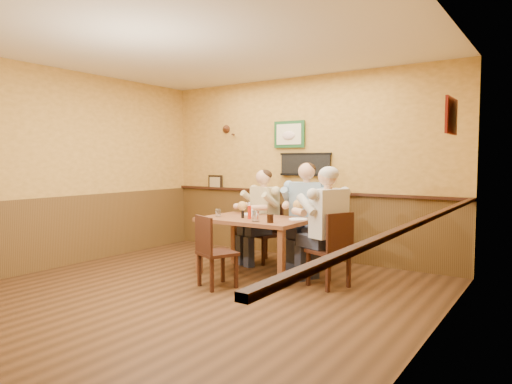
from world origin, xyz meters
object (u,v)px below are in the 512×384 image
chair_back_right (307,235)px  chair_right_end (329,249)px  chair_near_side (217,251)px  diner_tan_shirt (265,221)px  cola_tumbler (270,218)px  water_glass_left (218,213)px  chair_back_left (265,233)px  hot_sauce_bottle (249,211)px  diner_white_elder (329,233)px  water_glass_mid (256,216)px  salt_shaker (252,213)px  pepper_shaker (243,214)px  dining_table (255,225)px  diner_blue_polo (307,221)px

chair_back_right → chair_right_end: bearing=-60.1°
chair_near_side → diner_tan_shirt: bearing=-57.0°
chair_right_end → cola_tumbler: size_ratio=8.50×
diner_tan_shirt → water_glass_left: bearing=-87.1°
chair_back_left → diner_tan_shirt: size_ratio=0.70×
chair_near_side → hot_sauce_bottle: bearing=-68.2°
cola_tumbler → chair_right_end: bearing=22.0°
chair_back_right → chair_near_side: size_ratio=1.08×
chair_back_right → diner_white_elder: (0.66, -0.70, 0.18)m
water_glass_mid → salt_shaker: (-0.33, 0.38, -0.02)m
chair_back_right → pepper_shaker: chair_back_right is taller
diner_white_elder → chair_back_right: bearing=-115.1°
diner_tan_shirt → salt_shaker: (0.16, -0.56, 0.18)m
dining_table → diner_tan_shirt: bearing=112.9°
chair_near_side → diner_tan_shirt: size_ratio=0.70×
chair_back_right → hot_sauce_bottle: (-0.42, -0.81, 0.38)m
water_glass_mid → diner_blue_polo: bearing=78.1°
chair_back_left → chair_right_end: chair_right_end is taller
chair_back_left → chair_back_right: bearing=19.0°
chair_right_end → hot_sauce_bottle: 1.15m
chair_back_left → chair_near_side: bearing=-62.8°
water_glass_left → hot_sauce_bottle: (0.48, 0.05, 0.04)m
diner_white_elder → water_glass_mid: diner_white_elder is taller
chair_back_left → water_glass_mid: size_ratio=6.45×
water_glass_mid → hot_sauce_bottle: 0.27m
water_glass_mid → hot_sauce_bottle: size_ratio=0.69×
dining_table → pepper_shaker: pepper_shaker is taller
dining_table → chair_back_left: size_ratio=1.62×
diner_white_elder → water_glass_mid: size_ratio=9.63×
water_glass_mid → diner_white_elder: bearing=17.3°
chair_near_side → hot_sauce_bottle: hot_sauce_bottle is taller
dining_table → chair_right_end: size_ratio=1.55×
chair_near_side → diner_blue_polo: (0.43, 1.46, 0.23)m
water_glass_left → salt_shaker: 0.46m
dining_table → chair_back_right: size_ratio=1.50×
chair_right_end → cola_tumbler: bearing=-46.4°
chair_back_left → water_glass_left: (-0.21, -0.84, 0.37)m
chair_near_side → chair_right_end: bearing=-122.5°
chair_back_right → cola_tumbler: size_ratio=8.74×
chair_back_right → cola_tumbler: chair_back_right is taller
chair_right_end → pepper_shaker: bearing=-64.4°
diner_tan_shirt → water_glass_left: diner_tan_shirt is taller
dining_table → diner_tan_shirt: 0.72m
diner_blue_polo → diner_white_elder: size_ratio=1.03×
chair_back_right → water_glass_mid: bearing=-115.4°
chair_right_end → chair_back_right: bearing=-115.1°
chair_near_side → cola_tumbler: size_ratio=8.11×
salt_shaker → pepper_shaker: (-0.01, -0.20, -0.00)m
chair_back_left → water_glass_left: size_ratio=8.20×
chair_near_side → cola_tumbler: bearing=-108.5°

